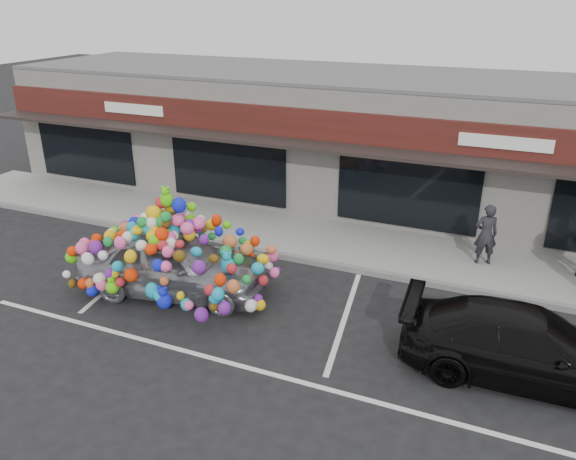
% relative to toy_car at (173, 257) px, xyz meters
% --- Properties ---
extents(ground, '(90.00, 90.00, 0.00)m').
position_rel_toy_car_xyz_m(ground, '(1.41, 0.26, -0.96)').
color(ground, black).
rests_on(ground, ground).
extents(shop_building, '(24.00, 7.20, 4.31)m').
position_rel_toy_car_xyz_m(shop_building, '(1.41, 8.70, 1.21)').
color(shop_building, silver).
rests_on(shop_building, ground).
extents(sidewalk, '(26.00, 3.00, 0.15)m').
position_rel_toy_car_xyz_m(sidewalk, '(1.41, 4.26, -0.88)').
color(sidewalk, gray).
rests_on(sidewalk, ground).
extents(kerb, '(26.00, 0.18, 0.16)m').
position_rel_toy_car_xyz_m(kerb, '(1.41, 2.76, -0.88)').
color(kerb, slate).
rests_on(kerb, ground).
extents(parking_stripe_left, '(0.73, 4.37, 0.01)m').
position_rel_toy_car_xyz_m(parking_stripe_left, '(-1.79, 0.46, -0.95)').
color(parking_stripe_left, silver).
rests_on(parking_stripe_left, ground).
extents(parking_stripe_mid, '(0.73, 4.37, 0.01)m').
position_rel_toy_car_xyz_m(parking_stripe_mid, '(4.21, 0.46, -0.95)').
color(parking_stripe_mid, silver).
rests_on(parking_stripe_mid, ground).
extents(lane_line, '(14.00, 0.12, 0.01)m').
position_rel_toy_car_xyz_m(lane_line, '(3.41, -2.04, -0.95)').
color(lane_line, silver).
rests_on(lane_line, ground).
extents(toy_car, '(3.28, 5.13, 2.82)m').
position_rel_toy_car_xyz_m(toy_car, '(0.00, 0.00, 0.00)').
color(toy_car, '#9C9FA6').
rests_on(toy_car, ground).
extents(black_sedan, '(2.16, 4.79, 1.36)m').
position_rel_toy_car_xyz_m(black_sedan, '(7.98, -0.19, -0.28)').
color(black_sedan, black).
rests_on(black_sedan, ground).
extents(pedestrian_a, '(0.70, 0.58, 1.66)m').
position_rel_toy_car_xyz_m(pedestrian_a, '(6.81, 4.32, 0.02)').
color(pedestrian_a, '#222328').
rests_on(pedestrian_a, sidewalk).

